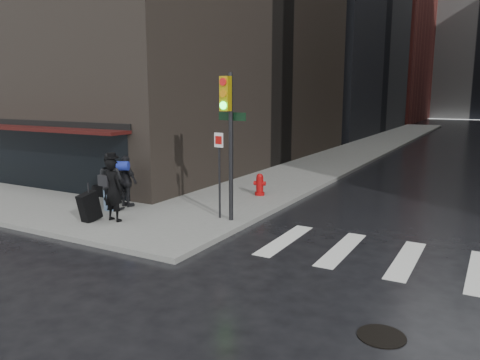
# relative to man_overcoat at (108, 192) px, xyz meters

# --- Properties ---
(ground) EXTENTS (140.00, 140.00, 0.00)m
(ground) POSITION_rel_man_overcoat_xyz_m (1.77, 0.27, -1.04)
(ground) COLOR black
(ground) RESTS_ON ground
(sidewalk_left) EXTENTS (4.00, 50.00, 0.15)m
(sidewalk_left) POSITION_rel_man_overcoat_xyz_m (1.77, 27.27, -0.97)
(sidewalk_left) COLOR slate
(sidewalk_left) RESTS_ON ground
(crosswalk) EXTENTS (8.50, 3.00, 0.01)m
(crosswalk) POSITION_rel_man_overcoat_xyz_m (9.27, 1.27, -1.04)
(crosswalk) COLOR silver
(crosswalk) RESTS_ON ground
(bldg_left_far) EXTENTS (22.00, 20.00, 26.00)m
(bldg_left_far) POSITION_rel_man_overcoat_xyz_m (-11.23, 62.27, 11.96)
(bldg_left_far) COLOR maroon
(bldg_left_far) RESTS_ON ground
(storefront) EXTENTS (8.40, 1.11, 2.83)m
(storefront) POSITION_rel_man_overcoat_xyz_m (-5.23, 2.17, 0.78)
(storefront) COLOR black
(storefront) RESTS_ON ground
(man_overcoat) EXTENTS (1.16, 1.05, 2.12)m
(man_overcoat) POSITION_rel_man_overcoat_xyz_m (0.00, 0.00, 0.00)
(man_overcoat) COLOR black
(man_overcoat) RESTS_ON ground
(man_jeans) EXTENTS (1.40, 0.94, 1.92)m
(man_jeans) POSITION_rel_man_overcoat_xyz_m (-0.99, 1.09, 0.07)
(man_jeans) COLOR black
(man_jeans) RESTS_ON ground
(man_greycoat) EXTENTS (1.09, 0.60, 1.76)m
(man_greycoat) POSITION_rel_man_overcoat_xyz_m (-0.82, 1.67, -0.01)
(man_greycoat) COLOR black
(man_greycoat) RESTS_ON ground
(traffic_light) EXTENTS (1.10, 0.55, 4.43)m
(traffic_light) POSITION_rel_man_overcoat_xyz_m (3.14, 1.79, 1.96)
(traffic_light) COLOR black
(traffic_light) RESTS_ON ground
(fire_hydrant) EXTENTS (0.49, 0.37, 0.84)m
(fire_hydrant) POSITION_rel_man_overcoat_xyz_m (2.35, 5.51, -0.52)
(fire_hydrant) COLOR #9E090A
(fire_hydrant) RESTS_ON ground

